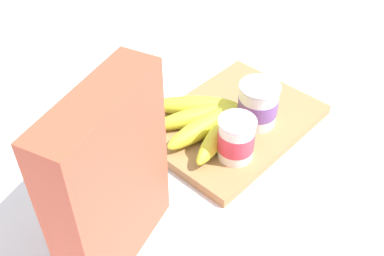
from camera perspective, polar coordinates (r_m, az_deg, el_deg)
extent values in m
plane|color=white|center=(0.90, 4.90, 0.17)|extent=(2.40, 2.40, 0.00)
cube|color=#A37A4C|center=(0.89, 4.93, 0.65)|extent=(0.32, 0.23, 0.02)
cube|color=#D85138|center=(0.61, -10.01, -6.61)|extent=(0.20, 0.11, 0.28)
cylinder|color=white|center=(0.86, 8.07, 2.81)|extent=(0.07, 0.07, 0.08)
cylinder|color=#7A4C99|center=(0.86, 8.07, 2.81)|extent=(0.07, 0.07, 0.03)
cylinder|color=silver|center=(0.83, 8.34, 5.04)|extent=(0.07, 0.07, 0.00)
cylinder|color=white|center=(0.79, 5.42, -1.42)|extent=(0.06, 0.06, 0.08)
cylinder|color=#DB384C|center=(0.79, 5.42, -1.42)|extent=(0.06, 0.06, 0.04)
cylinder|color=silver|center=(0.76, 5.61, 0.78)|extent=(0.06, 0.06, 0.00)
ellipsoid|color=yellow|center=(0.88, 0.40, 2.78)|extent=(0.14, 0.15, 0.03)
ellipsoid|color=yellow|center=(0.86, 0.74, 1.47)|extent=(0.17, 0.11, 0.03)
ellipsoid|color=yellow|center=(0.84, 1.64, 0.30)|extent=(0.18, 0.05, 0.04)
ellipsoid|color=yellow|center=(0.82, 3.45, -0.57)|extent=(0.18, 0.08, 0.04)
cylinder|color=brown|center=(0.89, 5.78, 2.29)|extent=(0.01, 0.01, 0.02)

